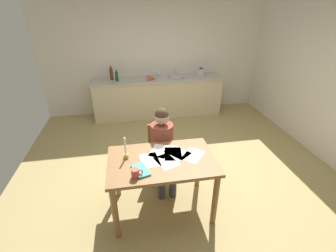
# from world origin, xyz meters

# --- Properties ---
(ground_plane) EXTENTS (5.20, 5.20, 0.04)m
(ground_plane) POSITION_xyz_m (0.00, 0.00, -0.02)
(ground_plane) COLOR tan
(wall_back) EXTENTS (5.20, 0.12, 2.60)m
(wall_back) POSITION_xyz_m (0.00, 2.60, 1.30)
(wall_back) COLOR silver
(wall_back) RESTS_ON ground
(kitchen_counter) EXTENTS (2.99, 0.64, 0.90)m
(kitchen_counter) POSITION_xyz_m (0.00, 2.24, 0.45)
(kitchen_counter) COLOR beige
(kitchen_counter) RESTS_ON ground
(dining_table) EXTENTS (1.28, 0.81, 0.78)m
(dining_table) POSITION_xyz_m (-0.37, -0.75, 0.66)
(dining_table) COLOR olive
(dining_table) RESTS_ON ground
(chair_at_table) EXTENTS (0.41, 0.41, 0.86)m
(chair_at_table) POSITION_xyz_m (-0.28, -0.10, 0.48)
(chair_at_table) COLOR olive
(chair_at_table) RESTS_ON ground
(person_seated) EXTENTS (0.33, 0.59, 1.19)m
(person_seated) POSITION_xyz_m (-0.27, -0.25, 0.68)
(person_seated) COLOR brown
(person_seated) RESTS_ON ground
(coffee_mug) EXTENTS (0.13, 0.09, 0.10)m
(coffee_mug) POSITION_xyz_m (-0.69, -1.01, 0.83)
(coffee_mug) COLOR #D84C3F
(coffee_mug) RESTS_ON dining_table
(candlestick) EXTENTS (0.06, 0.06, 0.28)m
(candlestick) POSITION_xyz_m (-0.78, -0.64, 0.85)
(candlestick) COLOR gold
(candlestick) RESTS_ON dining_table
(book_magazine) EXTENTS (0.21, 0.29, 0.02)m
(book_magazine) POSITION_xyz_m (-0.63, -0.92, 0.79)
(book_magazine) COLOR teal
(book_magazine) RESTS_ON dining_table
(paper_letter) EXTENTS (0.26, 0.33, 0.00)m
(paper_letter) POSITION_xyz_m (-0.21, -0.66, 0.78)
(paper_letter) COLOR white
(paper_letter) RESTS_ON dining_table
(paper_bill) EXTENTS (0.35, 0.36, 0.00)m
(paper_bill) POSITION_xyz_m (-0.15, -0.64, 0.78)
(paper_bill) COLOR white
(paper_bill) RESTS_ON dining_table
(paper_envelope) EXTENTS (0.24, 0.32, 0.00)m
(paper_envelope) POSITION_xyz_m (-0.51, -0.74, 0.78)
(paper_envelope) COLOR white
(paper_envelope) RESTS_ON dining_table
(paper_receipt) EXTENTS (0.32, 0.36, 0.00)m
(paper_receipt) POSITION_xyz_m (-0.37, -0.56, 0.78)
(paper_receipt) COLOR white
(paper_receipt) RESTS_ON dining_table
(paper_notice) EXTENTS (0.31, 0.35, 0.00)m
(paper_notice) POSITION_xyz_m (-0.32, -0.80, 0.78)
(paper_notice) COLOR white
(paper_notice) RESTS_ON dining_table
(paper_flyer) EXTENTS (0.35, 0.36, 0.00)m
(paper_flyer) POSITION_xyz_m (0.02, -0.73, 0.78)
(paper_flyer) COLOR white
(paper_flyer) RESTS_ON dining_table
(sink_unit) EXTENTS (0.36, 0.36, 0.24)m
(sink_unit) POSITION_xyz_m (0.44, 2.24, 0.92)
(sink_unit) COLOR #B2B7BC
(sink_unit) RESTS_ON kitchen_counter
(bottle_oil) EXTENTS (0.08, 0.08, 0.31)m
(bottle_oil) POSITION_xyz_m (-1.03, 2.33, 1.03)
(bottle_oil) COLOR #593319
(bottle_oil) RESTS_ON kitchen_counter
(bottle_vinegar) EXTENTS (0.07, 0.07, 0.25)m
(bottle_vinegar) POSITION_xyz_m (-0.91, 2.20, 1.01)
(bottle_vinegar) COLOR #194C23
(bottle_vinegar) RESTS_ON kitchen_counter
(mixing_bowl) EXTENTS (0.19, 0.19, 0.09)m
(mixing_bowl) POSITION_xyz_m (-0.15, 2.23, 0.94)
(mixing_bowl) COLOR tan
(mixing_bowl) RESTS_ON kitchen_counter
(stovetop_kettle) EXTENTS (0.18, 0.18, 0.22)m
(stovetop_kettle) POSITION_xyz_m (1.03, 2.24, 1.00)
(stovetop_kettle) COLOR #B7BABF
(stovetop_kettle) RESTS_ON kitchen_counter
(wine_glass_near_sink) EXTENTS (0.07, 0.07, 0.15)m
(wine_glass_near_sink) POSITION_xyz_m (0.06, 2.39, 1.01)
(wine_glass_near_sink) COLOR silver
(wine_glass_near_sink) RESTS_ON kitchen_counter
(wine_glass_by_kettle) EXTENTS (0.07, 0.07, 0.15)m
(wine_glass_by_kettle) POSITION_xyz_m (-0.03, 2.39, 1.01)
(wine_glass_by_kettle) COLOR silver
(wine_glass_by_kettle) RESTS_ON kitchen_counter
(teacup_on_counter) EXTENTS (0.12, 0.07, 0.11)m
(teacup_on_counter) POSITION_xyz_m (-0.20, 2.09, 0.95)
(teacup_on_counter) COLOR #D84C3F
(teacup_on_counter) RESTS_ON kitchen_counter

